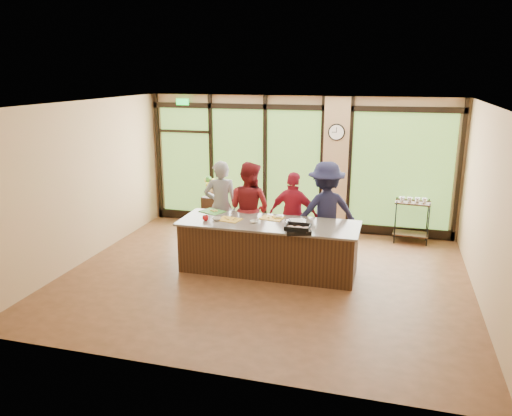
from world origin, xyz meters
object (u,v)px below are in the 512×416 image
Objects in this scene: flower_stand at (214,214)px; cook_left at (221,206)px; island_base at (268,248)px; cook_right at (325,212)px; bar_cart at (412,215)px; roasting_pan at (298,231)px.

cook_left is at bearing -49.92° from flower_stand.
cook_right is (0.90, 0.83, 0.51)m from island_base.
bar_cart is (4.24, 0.46, 0.17)m from flower_stand.
cook_left is 2.22× the size of flower_stand.
cook_right is 2.30× the size of flower_stand.
cook_left is 2.07m from cook_right.
island_base is 1.32m from cook_right.
cook_right is 2.87m from flower_stand.
cook_left reaches higher than island_base.
roasting_pan is 0.42× the size of bar_cart.
island_base is at bearing 17.92° from cook_right.
flower_stand is at bearing 132.64° from island_base.
cook_left is 4.52× the size of roasting_pan.
roasting_pan is 3.41m from bar_cart.
island_base is 1.68× the size of cook_left.
roasting_pan reaches higher than flower_stand.
cook_right is at bearing 42.73° from island_base.
cook_right is at bearing -8.66° from flower_stand.
cook_left is 1.88× the size of bar_cart.
cook_left is 2.18m from roasting_pan.
island_base is 7.60× the size of roasting_pan.
flower_stand is (-1.72, 1.87, -0.02)m from island_base.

